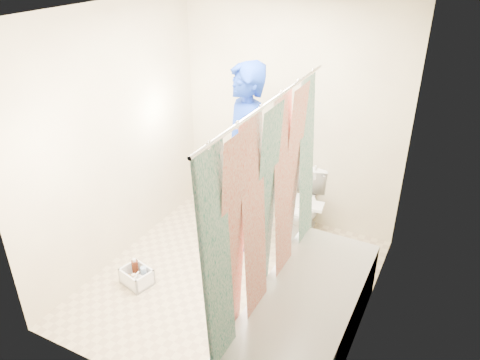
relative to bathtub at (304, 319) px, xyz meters
The scene contains 14 objects.
floor 0.99m from the bathtub, 153.43° to the left, with size 2.60×2.60×0.00m, color tan.
ceiling 2.33m from the bathtub, 153.43° to the left, with size 2.40×2.60×0.02m, color white.
wall_back 2.14m from the bathtub, 116.23° to the left, with size 2.40×0.02×2.40m, color beige.
wall_front 1.54m from the bathtub, 134.17° to the right, with size 2.40×0.02×2.40m, color beige.
wall_left 2.29m from the bathtub, 168.29° to the left, with size 0.02×2.60×2.40m, color beige.
wall_right 1.08m from the bathtub, 50.53° to the left, with size 0.02×2.60×2.40m, color beige.
bathtub is the anchor object (origin of this frame).
curtain_rod 1.71m from the bathtub, behind, with size 0.02×0.02×1.90m, color silver.
shower_curtain 0.82m from the bathtub, behind, with size 0.06×1.75×1.80m, color white.
toilet 1.60m from the bathtub, 110.07° to the left, with size 0.38×0.67×0.68m, color silver.
tank_lid 1.50m from the bathtub, 110.92° to the left, with size 0.42×0.18×0.03m, color white.
tank_internals 1.83m from the bathtub, 110.12° to the left, with size 0.17×0.06×0.22m.
plumber 1.64m from the bathtub, 134.58° to the left, with size 0.69×0.45×1.89m, color #0F279D.
cleaning_caddy 1.62m from the bathtub, behind, with size 0.31×0.27×0.20m.
Camera 1 is at (1.62, -3.01, 2.87)m, focal length 35.00 mm.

